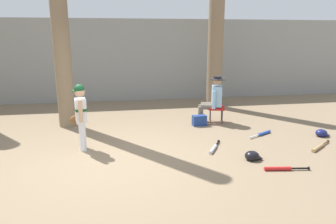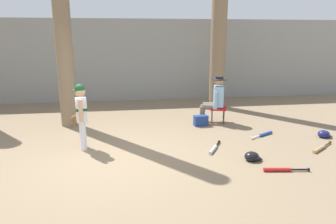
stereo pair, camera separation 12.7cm
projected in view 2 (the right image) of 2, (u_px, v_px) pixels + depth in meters
ground_plane at (110, 162)px, 5.52m from camera, size 60.00×60.00×0.00m
concrete_back_wall at (114, 60)px, 10.51m from camera, size 18.00×0.36×2.74m
tree_behind_spectator at (219, 33)px, 9.27m from camera, size 0.66×0.66×5.18m
young_ballplayer at (81, 112)px, 6.01m from camera, size 0.39×0.57×1.31m
folding_stool at (218, 109)px, 7.95m from camera, size 0.49×0.49×0.41m
seated_spectator at (215, 98)px, 7.90m from camera, size 0.68×0.53×1.20m
handbag_beside_stool at (201, 121)px, 7.71m from camera, size 0.36×0.21×0.26m
bat_wood_tan at (321, 148)px, 6.10m from camera, size 0.70×0.52×0.07m
bat_red_barrel at (281, 170)px, 5.13m from camera, size 0.76×0.17×0.07m
bat_aluminum_silver at (214, 149)px, 6.07m from camera, size 0.43×0.65×0.07m
bat_blue_youth at (264, 134)px, 6.96m from camera, size 0.67×0.41×0.07m
batting_helmet_navy at (324, 134)px, 6.83m from camera, size 0.30×0.23×0.18m
batting_helmet_black at (252, 157)px, 5.56m from camera, size 0.31×0.24×0.18m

